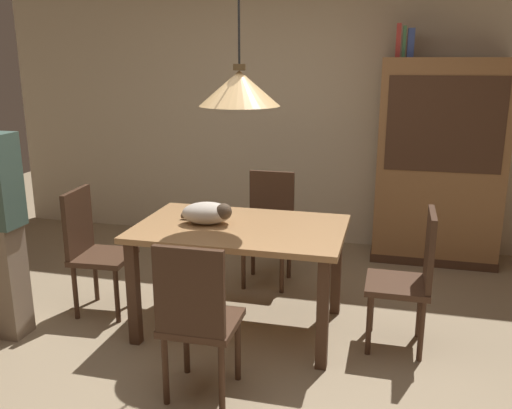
# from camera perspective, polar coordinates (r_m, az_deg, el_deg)

# --- Properties ---
(ground) EXTENTS (10.00, 10.00, 0.00)m
(ground) POSITION_cam_1_polar(r_m,az_deg,el_deg) (3.48, -2.66, -17.06)
(ground) COLOR #998466
(back_wall) EXTENTS (6.40, 0.10, 2.90)m
(back_wall) POSITION_cam_1_polar(r_m,az_deg,el_deg) (5.55, 5.19, 10.88)
(back_wall) COLOR beige
(back_wall) RESTS_ON ground
(dining_table) EXTENTS (1.40, 0.90, 0.75)m
(dining_table) POSITION_cam_1_polar(r_m,az_deg,el_deg) (3.73, -1.61, -3.70)
(dining_table) COLOR #A87A4C
(dining_table) RESTS_ON ground
(chair_left_side) EXTENTS (0.43, 0.43, 0.93)m
(chair_left_side) POSITION_cam_1_polar(r_m,az_deg,el_deg) (4.21, -16.61, -4.13)
(chair_left_side) COLOR #472D1E
(chair_left_side) RESTS_ON ground
(chair_right_side) EXTENTS (0.40, 0.40, 0.93)m
(chair_right_side) POSITION_cam_1_polar(r_m,az_deg,el_deg) (3.66, 15.81, -6.99)
(chair_right_side) COLOR #472D1E
(chair_right_side) RESTS_ON ground
(chair_near_front) EXTENTS (0.40, 0.40, 0.93)m
(chair_near_front) POSITION_cam_1_polar(r_m,az_deg,el_deg) (3.01, -6.19, -11.39)
(chair_near_front) COLOR #472D1E
(chair_near_front) RESTS_ON ground
(chair_far_back) EXTENTS (0.40, 0.40, 0.93)m
(chair_far_back) POSITION_cam_1_polar(r_m,az_deg,el_deg) (4.59, 1.37, -1.90)
(chair_far_back) COLOR #472D1E
(chair_far_back) RESTS_ON ground
(cat_sleeping) EXTENTS (0.40, 0.29, 0.16)m
(cat_sleeping) POSITION_cam_1_polar(r_m,az_deg,el_deg) (3.74, -4.98, -0.88)
(cat_sleeping) COLOR beige
(cat_sleeping) RESTS_ON dining_table
(pendant_lamp) EXTENTS (0.52, 0.52, 1.30)m
(pendant_lamp) POSITION_cam_1_polar(r_m,az_deg,el_deg) (3.54, -1.73, 12.03)
(pendant_lamp) COLOR #E5B775
(hutch_bookcase) EXTENTS (1.12, 0.45, 1.85)m
(hutch_bookcase) POSITION_cam_1_polar(r_m,az_deg,el_deg) (5.24, 18.50, 3.73)
(hutch_bookcase) COLOR olive
(hutch_bookcase) RESTS_ON ground
(book_red_tall) EXTENTS (0.04, 0.22, 0.28)m
(book_red_tall) POSITION_cam_1_polar(r_m,az_deg,el_deg) (5.14, 14.59, 16.17)
(book_red_tall) COLOR #B73833
(book_red_tall) RESTS_ON hutch_bookcase
(book_green_slim) EXTENTS (0.03, 0.20, 0.26)m
(book_green_slim) POSITION_cam_1_polar(r_m,az_deg,el_deg) (5.14, 15.15, 16.02)
(book_green_slim) COLOR #427A4C
(book_green_slim) RESTS_ON hutch_bookcase
(book_blue_wide) EXTENTS (0.06, 0.24, 0.24)m
(book_blue_wide) POSITION_cam_1_polar(r_m,az_deg,el_deg) (5.14, 15.80, 15.87)
(book_blue_wide) COLOR #384C93
(book_blue_wide) RESTS_ON hutch_bookcase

